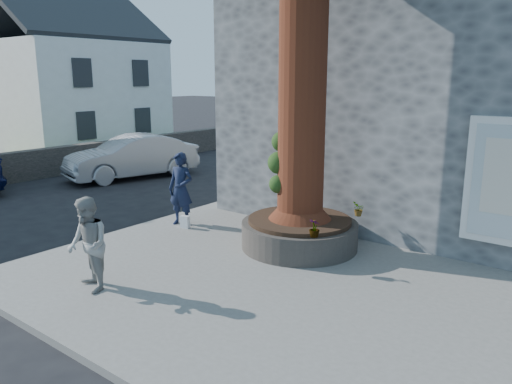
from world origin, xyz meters
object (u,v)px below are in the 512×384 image
Objects in this scene: planter at (299,233)px; woman at (88,245)px; car_silver at (132,157)px; man at (181,189)px.

woman is at bearing -111.81° from planter.
woman is at bearing -27.12° from car_silver.
car_silver is (-5.72, 3.17, -0.22)m from man.
car_silver is (-7.21, 6.61, -0.14)m from woman.
man is 6.54m from car_silver.
planter is 4.09m from woman.
car_silver reaches higher than planter.
man is 3.75m from woman.
planter is 0.51× the size of car_silver.
man is (-3.00, -0.34, 0.54)m from planter.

